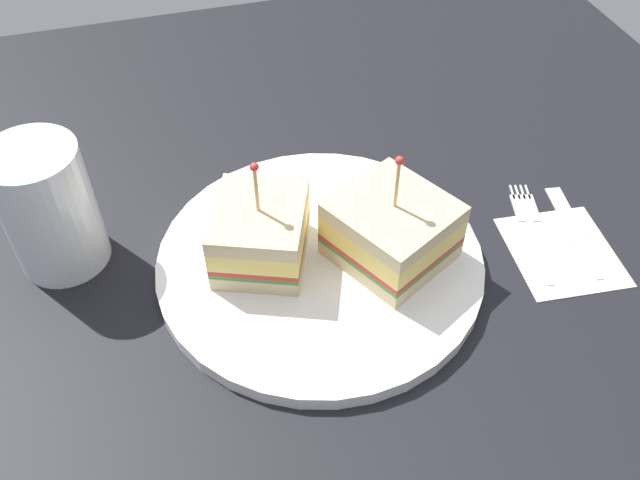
% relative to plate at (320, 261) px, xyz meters
% --- Properties ---
extents(ground_plane, '(0.97, 0.97, 0.02)m').
position_rel_plate_xyz_m(ground_plane, '(0.00, 0.00, -0.02)').
color(ground_plane, black).
extents(plate, '(0.28, 0.28, 0.01)m').
position_rel_plate_xyz_m(plate, '(0.00, 0.00, 0.00)').
color(plate, white).
rests_on(plate, ground_plane).
extents(sandwich_half_front, '(0.12, 0.12, 0.11)m').
position_rel_plate_xyz_m(sandwich_half_front, '(0.01, 0.06, 0.03)').
color(sandwich_half_front, beige).
rests_on(sandwich_half_front, plate).
extents(sandwich_half_back, '(0.10, 0.10, 0.10)m').
position_rel_plate_xyz_m(sandwich_half_back, '(-0.01, -0.05, 0.03)').
color(sandwich_half_back, beige).
rests_on(sandwich_half_back, plate).
extents(drink_glass, '(0.08, 0.08, 0.12)m').
position_rel_plate_xyz_m(drink_glass, '(-0.07, -0.21, 0.05)').
color(drink_glass, gold).
rests_on(drink_glass, ground_plane).
extents(napkin, '(0.11, 0.10, 0.00)m').
position_rel_plate_xyz_m(napkin, '(0.04, 0.21, -0.01)').
color(napkin, beige).
rests_on(napkin, ground_plane).
extents(fork, '(0.13, 0.04, 0.00)m').
position_rel_plate_xyz_m(fork, '(-0.00, 0.20, -0.00)').
color(fork, silver).
rests_on(fork, ground_plane).
extents(knife, '(0.12, 0.03, 0.00)m').
position_rel_plate_xyz_m(knife, '(0.01, 0.24, -0.00)').
color(knife, silver).
rests_on(knife, ground_plane).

